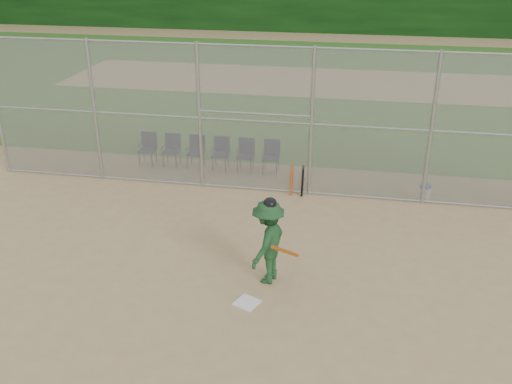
% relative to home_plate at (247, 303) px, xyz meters
% --- Properties ---
extents(ground, '(100.00, 100.00, 0.00)m').
position_rel_home_plate_xyz_m(ground, '(-0.33, 0.25, -0.01)').
color(ground, tan).
rests_on(ground, ground).
extents(grass_strip, '(100.00, 100.00, 0.00)m').
position_rel_home_plate_xyz_m(grass_strip, '(-0.33, 18.25, -0.00)').
color(grass_strip, '#2C5C1B').
rests_on(grass_strip, ground).
extents(dirt_patch_far, '(24.00, 24.00, 0.00)m').
position_rel_home_plate_xyz_m(dirt_patch_far, '(-0.33, 18.25, -0.00)').
color(dirt_patch_far, tan).
rests_on(dirt_patch_far, ground).
extents(backstop_fence, '(16.09, 0.09, 4.00)m').
position_rel_home_plate_xyz_m(backstop_fence, '(-0.33, 5.25, 2.06)').
color(backstop_fence, gray).
rests_on(backstop_fence, ground).
extents(home_plate, '(0.57, 0.57, 0.02)m').
position_rel_home_plate_xyz_m(home_plate, '(0.00, 0.00, 0.00)').
color(home_plate, silver).
rests_on(home_plate, ground).
extents(batter_at_plate, '(1.13, 1.36, 1.87)m').
position_rel_home_plate_xyz_m(batter_at_plate, '(0.26, 0.87, 0.89)').
color(batter_at_plate, '#1B4422').
rests_on(batter_at_plate, ground).
extents(water_cooler, '(0.33, 0.33, 0.41)m').
position_rel_home_plate_xyz_m(water_cooler, '(3.73, 5.47, 0.20)').
color(water_cooler, white).
rests_on(water_cooler, ground).
extents(spare_bats, '(0.36, 0.29, 0.84)m').
position_rel_home_plate_xyz_m(spare_bats, '(0.35, 5.18, 0.41)').
color(spare_bats, '#D84C14').
rests_on(spare_bats, ground).
extents(chair_0, '(0.54, 0.52, 0.96)m').
position_rel_home_plate_xyz_m(chair_0, '(-4.43, 6.60, 0.47)').
color(chair_0, '#0F153A').
rests_on(chair_0, ground).
extents(chair_1, '(0.54, 0.52, 0.96)m').
position_rel_home_plate_xyz_m(chair_1, '(-3.66, 6.60, 0.47)').
color(chair_1, '#0F153A').
rests_on(chair_1, ground).
extents(chair_2, '(0.54, 0.52, 0.96)m').
position_rel_home_plate_xyz_m(chair_2, '(-2.90, 6.60, 0.47)').
color(chair_2, '#0F153A').
rests_on(chair_2, ground).
extents(chair_3, '(0.54, 0.52, 0.96)m').
position_rel_home_plate_xyz_m(chair_3, '(-2.13, 6.60, 0.47)').
color(chair_3, '#0F153A').
rests_on(chair_3, ground).
extents(chair_4, '(0.54, 0.52, 0.96)m').
position_rel_home_plate_xyz_m(chair_4, '(-1.36, 6.60, 0.47)').
color(chair_4, '#0F153A').
rests_on(chair_4, ground).
extents(chair_5, '(0.54, 0.52, 0.96)m').
position_rel_home_plate_xyz_m(chair_5, '(-0.60, 6.60, 0.47)').
color(chair_5, '#0F153A').
rests_on(chair_5, ground).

